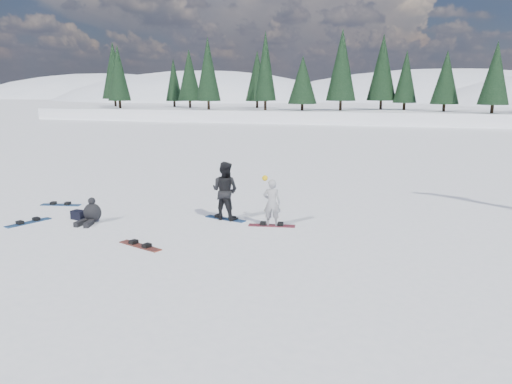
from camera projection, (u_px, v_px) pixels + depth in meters
ground at (187, 235)px, 15.00m from camera, size 420.00×420.00×0.00m
alpine_backdrop at (357, 135)px, 198.73m from camera, size 412.50×227.00×53.20m
snowboarder_woman at (272, 202)px, 15.86m from camera, size 0.60×0.43×1.67m
snowboarder_man at (225, 191)px, 16.66m from camera, size 1.07×0.91×1.97m
seated_rider at (92, 213)px, 16.36m from camera, size 0.65×1.02×0.84m
gear_bag at (78, 215)px, 16.82m from camera, size 0.50×0.38×0.30m
snowboard_woman at (272, 226)px, 16.01m from camera, size 1.53×0.51×0.03m
snowboard_man at (225, 219)px, 16.86m from camera, size 1.52×0.65×0.03m
snowboard_loose_c at (61, 205)px, 18.87m from camera, size 1.53×0.58×0.03m
snowboard_loose_a at (28, 223)px, 16.37m from camera, size 0.79×1.50×0.03m
snowboard_loose_b at (140, 246)px, 13.95m from camera, size 1.50×0.79×0.03m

